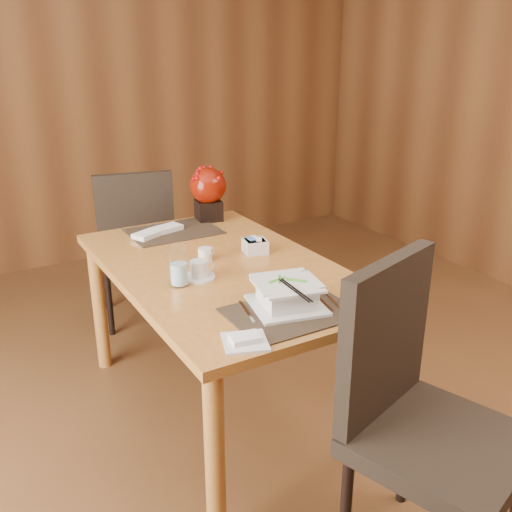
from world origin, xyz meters
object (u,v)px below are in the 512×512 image
creamer_jug (205,254)px  sugar_caddy (255,246)px  water_glass (179,265)px  near_chair (416,404)px  far_chair (135,240)px  dining_table (223,285)px  berry_decor (208,191)px  soup_setting (287,295)px  coffee_cup (199,271)px  bread_plate (245,342)px

creamer_jug → sugar_caddy: (0.25, -0.02, 0.00)m
water_glass → near_chair: (0.41, -0.93, -0.24)m
far_chair → near_chair: bearing=107.8°
near_chair → far_chair: 2.12m
dining_table → near_chair: (0.16, -1.04, -0.06)m
berry_decor → near_chair: near_chair is taller
near_chair → far_chair: (-0.20, 2.11, -0.04)m
water_glass → creamer_jug: 0.30m
far_chair → soup_setting: bearing=104.3°
dining_table → berry_decor: bearing=68.9°
coffee_cup → near_chair: size_ratio=0.13×
soup_setting → berry_decor: size_ratio=1.04×
near_chair → berry_decor: bearing=69.2°
far_chair → water_glass: bearing=92.6°
bread_plate → near_chair: (0.41, -0.38, -0.16)m
water_glass → sugar_caddy: 0.49m
water_glass → near_chair: size_ratio=0.16×
water_glass → bread_plate: size_ratio=1.21×
coffee_cup → near_chair: 1.02m
soup_setting → dining_table: bearing=103.8°
coffee_cup → near_chair: (0.31, -0.95, -0.19)m
near_chair → water_glass: bearing=96.1°
coffee_cup → far_chair: size_ratio=0.14×
berry_decor → water_glass: bearing=-123.3°
dining_table → soup_setting: size_ratio=4.92×
berry_decor → near_chair: bearing=-93.2°
dining_table → coffee_cup: (-0.15, -0.08, 0.13)m
sugar_caddy → berry_decor: (0.04, 0.58, 0.13)m
near_chair → soup_setting: bearing=88.0°
berry_decor → soup_setting: bearing=-101.8°
creamer_jug → far_chair: (-0.00, 0.98, -0.22)m
dining_table → soup_setting: soup_setting is taller
creamer_jug → far_chair: bearing=70.9°
dining_table → far_chair: 1.08m
berry_decor → bread_plate: berry_decor is taller
bread_plate → creamer_jug: bearing=74.0°
soup_setting → bread_plate: bearing=-137.1°
coffee_cup → near_chair: near_chair is taller
coffee_cup → berry_decor: size_ratio=0.47×
sugar_caddy → bread_plate: size_ratio=0.72×
water_glass → far_chair: far_chair is taller
dining_table → coffee_cup: bearing=-151.5°
water_glass → berry_decor: bearing=56.7°
berry_decor → bread_plate: (-0.51, -1.31, -0.16)m
dining_table → sugar_caddy: (0.21, 0.07, 0.13)m
sugar_caddy → water_glass: bearing=-158.7°
soup_setting → far_chair: far_chair is taller
coffee_cup → soup_setting: bearing=-69.3°
bread_plate → near_chair: 0.58m
creamer_jug → near_chair: (0.20, -1.13, -0.18)m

